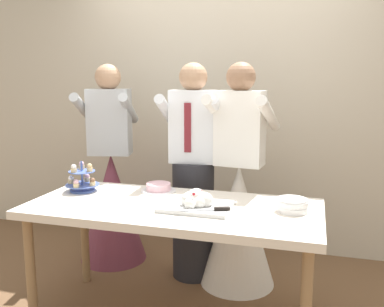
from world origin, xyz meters
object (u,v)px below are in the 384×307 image
object	(u,v)px
dessert_table	(173,216)
person_guest	(112,193)
main_cake_tray	(197,202)
plate_stack	(292,205)
cupcake_stand	(82,180)
person_bride	(238,209)
person_groom	(193,184)
round_cake	(158,188)

from	to	relation	value
dessert_table	person_guest	bearing A→B (deg)	136.73
main_cake_tray	plate_stack	bearing A→B (deg)	10.32
cupcake_stand	person_bride	distance (m)	1.15
plate_stack	dessert_table	bearing A→B (deg)	-174.44
plate_stack	person_bride	distance (m)	0.72
main_cake_tray	plate_stack	distance (m)	0.56
cupcake_stand	plate_stack	size ratio (longest dim) A/B	1.23
dessert_table	person_groom	bearing A→B (deg)	94.94
cupcake_stand	person_groom	xyz separation A→B (m)	(0.65, 0.52, -0.11)
person_guest	plate_stack	bearing A→B (deg)	-24.39
main_cake_tray	plate_stack	xyz separation A→B (m)	(0.55, 0.10, -0.00)
person_guest	cupcake_stand	bearing A→B (deg)	-80.69
plate_stack	round_cake	xyz separation A→B (m)	(-0.91, 0.20, -0.01)
dessert_table	person_bride	size ratio (longest dim) A/B	1.08
plate_stack	person_guest	bearing A→B (deg)	155.61
round_cake	person_bride	bearing A→B (deg)	35.15
person_bride	person_guest	xyz separation A→B (m)	(-1.11, 0.14, 0.00)
main_cake_tray	round_cake	xyz separation A→B (m)	(-0.36, 0.30, -0.02)
main_cake_tray	person_guest	xyz separation A→B (m)	(-0.97, 0.79, -0.23)
person_bride	person_guest	bearing A→B (deg)	172.78
plate_stack	cupcake_stand	bearing A→B (deg)	177.62
dessert_table	person_bride	distance (m)	0.70
round_cake	person_groom	bearing A→B (deg)	69.71
dessert_table	cupcake_stand	bearing A→B (deg)	169.64
main_cake_tray	plate_stack	world-z (taller)	main_cake_tray
round_cake	person_groom	xyz separation A→B (m)	(0.14, 0.38, -0.05)
dessert_table	plate_stack	size ratio (longest dim) A/B	9.66
cupcake_stand	round_cake	size ratio (longest dim) A/B	0.96
dessert_table	plate_stack	bearing A→B (deg)	5.56
round_cake	person_groom	distance (m)	0.41
round_cake	person_bride	world-z (taller)	person_bride
cupcake_stand	plate_stack	xyz separation A→B (m)	(1.42, -0.06, -0.04)
plate_stack	person_bride	size ratio (longest dim) A/B	0.11
main_cake_tray	round_cake	size ratio (longest dim) A/B	1.79
plate_stack	round_cake	distance (m)	0.93
plate_stack	person_groom	bearing A→B (deg)	143.22
plate_stack	person_bride	world-z (taller)	person_bride
cupcake_stand	person_groom	world-z (taller)	person_groom
main_cake_tray	person_groom	size ratio (longest dim) A/B	0.26
main_cake_tray	round_cake	distance (m)	0.47
plate_stack	person_bride	bearing A→B (deg)	126.86
plate_stack	round_cake	world-z (taller)	plate_stack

